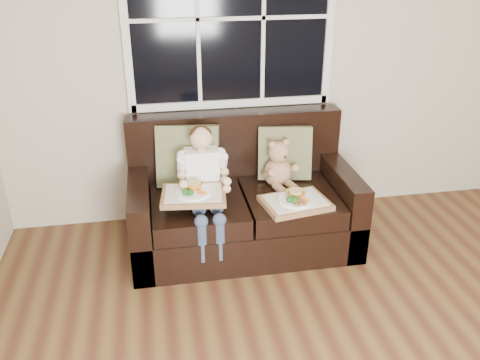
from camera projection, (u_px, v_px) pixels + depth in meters
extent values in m
cube|color=#BAB09A|center=(281.00, 56.00, 4.01)|extent=(4.50, 0.02, 2.70)
cube|color=black|center=(230.00, 18.00, 3.80)|extent=(1.50, 0.02, 1.25)
cube|color=silver|center=(231.00, 103.00, 4.07)|extent=(1.58, 0.04, 0.06)
cube|color=silver|center=(124.00, 21.00, 3.67)|extent=(0.06, 0.04, 1.37)
cube|color=silver|center=(330.00, 16.00, 3.92)|extent=(0.06, 0.04, 1.37)
cube|color=silver|center=(231.00, 19.00, 3.79)|extent=(1.50, 0.03, 0.03)
cube|color=black|center=(243.00, 227.00, 3.98)|extent=(1.70, 0.90, 0.30)
cube|color=black|center=(141.00, 219.00, 3.79)|extent=(0.15, 0.90, 0.60)
cube|color=black|center=(339.00, 202.00, 4.03)|extent=(0.15, 0.90, 0.60)
cube|color=black|center=(235.00, 152.00, 4.11)|extent=(1.70, 0.18, 0.66)
cube|color=black|center=(199.00, 210.00, 3.75)|extent=(0.68, 0.72, 0.15)
cube|color=black|center=(290.00, 202.00, 3.86)|extent=(0.68, 0.72, 0.15)
cube|color=olive|center=(188.00, 156.00, 3.88)|extent=(0.51, 0.30, 0.49)
cube|color=olive|center=(285.00, 153.00, 4.01)|extent=(0.45, 0.26, 0.43)
cube|color=white|center=(202.00, 171.00, 3.76)|extent=(0.25, 0.15, 0.34)
sphere|color=#DAAF85|center=(201.00, 138.00, 3.64)|extent=(0.16, 0.16, 0.16)
ellipsoid|color=#372411|center=(201.00, 134.00, 3.64)|extent=(0.16, 0.16, 0.12)
cylinder|color=#324058|center=(197.00, 200.00, 3.64)|extent=(0.10, 0.30, 0.10)
cylinder|color=#324058|center=(214.00, 199.00, 3.66)|extent=(0.10, 0.30, 0.10)
cylinder|color=#324058|center=(202.00, 242.00, 3.49)|extent=(0.08, 0.08, 0.29)
cylinder|color=#324058|center=(220.00, 240.00, 3.51)|extent=(0.08, 0.08, 0.29)
cylinder|color=#DAAF85|center=(183.00, 174.00, 3.62)|extent=(0.06, 0.30, 0.24)
cylinder|color=#DAAF85|center=(224.00, 171.00, 3.67)|extent=(0.06, 0.30, 0.24)
ellipsoid|color=tan|center=(278.00, 172.00, 3.94)|extent=(0.26, 0.24, 0.23)
sphere|color=tan|center=(279.00, 153.00, 3.85)|extent=(0.20, 0.20, 0.16)
sphere|color=tan|center=(271.00, 144.00, 3.81)|extent=(0.06, 0.06, 0.06)
sphere|color=tan|center=(286.00, 143.00, 3.83)|extent=(0.06, 0.06, 0.06)
sphere|color=tan|center=(281.00, 158.00, 3.80)|extent=(0.06, 0.06, 0.06)
sphere|color=black|center=(282.00, 158.00, 3.77)|extent=(0.03, 0.03, 0.03)
cylinder|color=tan|center=(275.00, 188.00, 3.85)|extent=(0.09, 0.14, 0.06)
cylinder|color=tan|center=(288.00, 187.00, 3.86)|extent=(0.09, 0.14, 0.06)
cube|color=#946242|center=(194.00, 196.00, 3.55)|extent=(0.48, 0.39, 0.04)
cube|color=beige|center=(194.00, 193.00, 3.54)|extent=(0.42, 0.33, 0.01)
cylinder|color=white|center=(194.00, 192.00, 3.53)|extent=(0.25, 0.25, 0.02)
imported|color=orange|center=(194.00, 186.00, 3.56)|extent=(0.13, 0.13, 0.04)
cylinder|color=#CCC26F|center=(194.00, 185.00, 3.56)|extent=(0.10, 0.10, 0.02)
ellipsoid|color=#1D5D1E|center=(186.00, 192.00, 3.47)|extent=(0.05, 0.05, 0.04)
ellipsoid|color=#1D5D1E|center=(190.00, 192.00, 3.46)|extent=(0.05, 0.05, 0.04)
cylinder|color=orange|center=(201.00, 192.00, 3.49)|extent=(0.05, 0.07, 0.02)
cube|color=#946242|center=(295.00, 203.00, 3.65)|extent=(0.51, 0.42, 0.04)
cube|color=beige|center=(295.00, 200.00, 3.64)|extent=(0.45, 0.36, 0.01)
cylinder|color=white|center=(296.00, 200.00, 3.63)|extent=(0.26, 0.26, 0.02)
imported|color=gold|center=(296.00, 193.00, 3.66)|extent=(0.15, 0.15, 0.03)
cylinder|color=#CCC26F|center=(296.00, 192.00, 3.66)|extent=(0.10, 0.10, 0.02)
ellipsoid|color=#1D5D1E|center=(290.00, 199.00, 3.57)|extent=(0.05, 0.05, 0.04)
ellipsoid|color=#1D5D1E|center=(295.00, 200.00, 3.56)|extent=(0.05, 0.05, 0.04)
cylinder|color=orange|center=(305.00, 200.00, 3.59)|extent=(0.05, 0.07, 0.02)
cylinder|color=brown|center=(299.00, 202.00, 3.56)|extent=(0.03, 0.10, 0.02)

